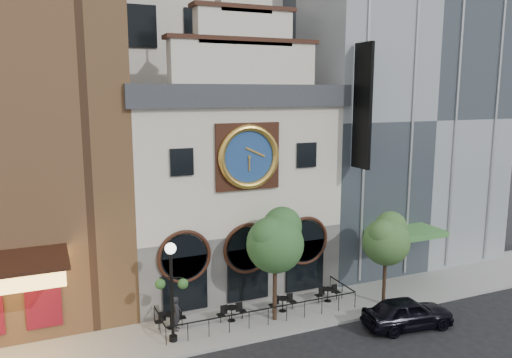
{
  "coord_description": "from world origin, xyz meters",
  "views": [
    {
      "loc": [
        -10.05,
        -20.53,
        11.95
      ],
      "look_at": [
        1.39,
        6.0,
        6.9
      ],
      "focal_mm": 35.0,
      "sensor_mm": 36.0,
      "label": 1
    }
  ],
  "objects_px": {
    "bistro_2": "(283,303)",
    "car_right": "(408,313)",
    "pedestrian": "(177,313)",
    "tree_right": "(387,238)",
    "bistro_3": "(328,294)",
    "lamppost": "(172,281)",
    "tree_left": "(276,239)",
    "bistro_0": "(170,319)",
    "bistro_1": "(232,313)"
  },
  "relations": [
    {
      "from": "pedestrian",
      "to": "tree_left",
      "type": "height_order",
      "value": "tree_left"
    },
    {
      "from": "bistro_0",
      "to": "lamppost",
      "type": "xyz_separation_m",
      "value": [
        -0.2,
        -1.36,
        2.56
      ]
    },
    {
      "from": "bistro_2",
      "to": "car_right",
      "type": "height_order",
      "value": "car_right"
    },
    {
      "from": "bistro_2",
      "to": "tree_right",
      "type": "height_order",
      "value": "tree_right"
    },
    {
      "from": "bistro_1",
      "to": "tree_left",
      "type": "relative_size",
      "value": 0.27
    },
    {
      "from": "bistro_3",
      "to": "pedestrian",
      "type": "distance_m",
      "value": 8.79
    },
    {
      "from": "bistro_1",
      "to": "car_right",
      "type": "height_order",
      "value": "car_right"
    },
    {
      "from": "bistro_0",
      "to": "tree_left",
      "type": "xyz_separation_m",
      "value": [
        5.32,
        -1.16,
        3.89
      ]
    },
    {
      "from": "bistro_0",
      "to": "tree_right",
      "type": "height_order",
      "value": "tree_right"
    },
    {
      "from": "pedestrian",
      "to": "bistro_0",
      "type": "bearing_deg",
      "value": 58.91
    },
    {
      "from": "bistro_1",
      "to": "bistro_3",
      "type": "relative_size",
      "value": 1.0
    },
    {
      "from": "pedestrian",
      "to": "bistro_3",
      "type": "bearing_deg",
      "value": -70.63
    },
    {
      "from": "bistro_3",
      "to": "tree_left",
      "type": "relative_size",
      "value": 0.27
    },
    {
      "from": "car_right",
      "to": "tree_left",
      "type": "relative_size",
      "value": 0.79
    },
    {
      "from": "car_right",
      "to": "bistro_0",
      "type": "bearing_deg",
      "value": 75.53
    },
    {
      "from": "bistro_1",
      "to": "tree_left",
      "type": "bearing_deg",
      "value": -17.26
    },
    {
      "from": "bistro_2",
      "to": "pedestrian",
      "type": "xyz_separation_m",
      "value": [
        -5.83,
        0.17,
        0.41
      ]
    },
    {
      "from": "car_right",
      "to": "tree_right",
      "type": "distance_m",
      "value": 4.18
    },
    {
      "from": "bistro_2",
      "to": "lamppost",
      "type": "bearing_deg",
      "value": -172.05
    },
    {
      "from": "pedestrian",
      "to": "tree_right",
      "type": "xyz_separation_m",
      "value": [
        11.56,
        -1.49,
        2.96
      ]
    },
    {
      "from": "bistro_3",
      "to": "tree_left",
      "type": "xyz_separation_m",
      "value": [
        -3.72,
        -0.83,
        3.89
      ]
    },
    {
      "from": "car_right",
      "to": "tree_right",
      "type": "xyz_separation_m",
      "value": [
        0.56,
        2.66,
        3.18
      ]
    },
    {
      "from": "bistro_2",
      "to": "car_right",
      "type": "bearing_deg",
      "value": -37.66
    },
    {
      "from": "bistro_0",
      "to": "car_right",
      "type": "distance_m",
      "value": 12.11
    },
    {
      "from": "bistro_2",
      "to": "tree_left",
      "type": "distance_m",
      "value": 4.02
    },
    {
      "from": "pedestrian",
      "to": "lamppost",
      "type": "bearing_deg",
      "value": 175.63
    },
    {
      "from": "bistro_3",
      "to": "tree_right",
      "type": "height_order",
      "value": "tree_right"
    },
    {
      "from": "bistro_3",
      "to": "lamppost",
      "type": "bearing_deg",
      "value": -173.64
    },
    {
      "from": "bistro_0",
      "to": "bistro_1",
      "type": "distance_m",
      "value": 3.16
    },
    {
      "from": "tree_right",
      "to": "bistro_2",
      "type": "bearing_deg",
      "value": 166.95
    },
    {
      "from": "bistro_0",
      "to": "bistro_2",
      "type": "height_order",
      "value": "same"
    },
    {
      "from": "bistro_1",
      "to": "bistro_3",
      "type": "height_order",
      "value": "same"
    },
    {
      "from": "bistro_3",
      "to": "tree_left",
      "type": "height_order",
      "value": "tree_left"
    },
    {
      "from": "bistro_0",
      "to": "pedestrian",
      "type": "xyz_separation_m",
      "value": [
        0.26,
        -0.31,
        0.41
      ]
    },
    {
      "from": "pedestrian",
      "to": "lamppost",
      "type": "height_order",
      "value": "lamppost"
    },
    {
      "from": "bistro_0",
      "to": "bistro_3",
      "type": "xyz_separation_m",
      "value": [
        9.04,
        -0.33,
        0.0
      ]
    },
    {
      "from": "lamppost",
      "to": "tree_right",
      "type": "xyz_separation_m",
      "value": [
        12.02,
        -0.45,
        0.81
      ]
    },
    {
      "from": "lamppost",
      "to": "car_right",
      "type": "bearing_deg",
      "value": 6.27
    },
    {
      "from": "bistro_2",
      "to": "tree_right",
      "type": "xyz_separation_m",
      "value": [
        5.72,
        -1.33,
        3.37
      ]
    },
    {
      "from": "car_right",
      "to": "bistro_3",
      "type": "bearing_deg",
      "value": 35.35
    },
    {
      "from": "bistro_1",
      "to": "bistro_2",
      "type": "height_order",
      "value": "same"
    },
    {
      "from": "bistro_1",
      "to": "tree_right",
      "type": "distance_m",
      "value": 9.42
    },
    {
      "from": "bistro_0",
      "to": "bistro_2",
      "type": "xyz_separation_m",
      "value": [
        6.09,
        -0.48,
        0.0
      ]
    },
    {
      "from": "car_right",
      "to": "pedestrian",
      "type": "relative_size",
      "value": 2.68
    },
    {
      "from": "bistro_3",
      "to": "pedestrian",
      "type": "height_order",
      "value": "pedestrian"
    },
    {
      "from": "bistro_3",
      "to": "lamppost",
      "type": "xyz_separation_m",
      "value": [
        -9.24,
        -1.03,
        2.56
      ]
    },
    {
      "from": "pedestrian",
      "to": "lamppost",
      "type": "relative_size",
      "value": 0.36
    },
    {
      "from": "car_right",
      "to": "lamppost",
      "type": "bearing_deg",
      "value": 81.99
    },
    {
      "from": "bistro_0",
      "to": "tree_left",
      "type": "distance_m",
      "value": 6.69
    },
    {
      "from": "bistro_1",
      "to": "car_right",
      "type": "distance_m",
      "value": 9.06
    }
  ]
}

